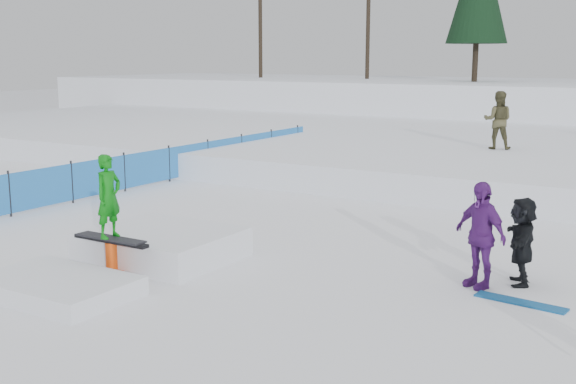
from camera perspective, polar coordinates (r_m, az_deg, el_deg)
The scene contains 9 objects.
ground at distance 13.11m, azimuth -6.46°, elevation -5.91°, with size 120.00×120.00×0.00m, color white.
snow_berm at distance 40.72m, azimuth 20.46°, elevation 6.44°, with size 60.00×14.00×2.40m, color white.
snow_midrise at distance 27.23m, azimuth 14.61°, elevation 3.31°, with size 50.00×18.00×0.80m, color white.
safety_fence at distance 22.03m, azimuth -9.37°, elevation 2.24°, with size 0.05×16.00×1.10m.
walker_olive at distance 24.05m, azimuth 16.26°, elevation 5.47°, with size 0.90×0.70×1.85m, color #474429.
spectator_purple at distance 12.12m, azimuth 14.93°, elevation -3.27°, with size 1.03×0.43×1.76m, color #5D217E.
spectator_dark at distance 12.50m, azimuth 18.00°, elevation -3.71°, with size 1.36×0.43×1.47m, color black.
loose_board_teal at distance 11.73m, azimuth 17.89°, elevation -8.29°, with size 1.40×0.28×0.03m, color #114F8B.
jib_rail_feature at distance 13.17m, azimuth -11.99°, elevation -4.62°, with size 2.60×4.40×2.11m.
Camera 1 is at (7.75, -9.89, 3.72)m, focal length 45.00 mm.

